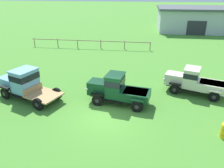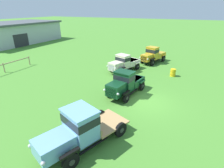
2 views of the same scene
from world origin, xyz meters
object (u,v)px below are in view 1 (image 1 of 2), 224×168
at_px(farm_shed, 206,19).
at_px(vintage_truck_second_in_line, 23,83).
at_px(vintage_truck_midrow_center, 117,89).
at_px(vintage_truck_far_side, 194,81).

height_order(farm_shed, vintage_truck_second_in_line, farm_shed).
distance_m(vintage_truck_second_in_line, vintage_truck_midrow_center, 7.02).
height_order(vintage_truck_second_in_line, vintage_truck_far_side, vintage_truck_second_in_line).
relative_size(vintage_truck_midrow_center, vintage_truck_far_side, 0.98).
height_order(farm_shed, vintage_truck_far_side, farm_shed).
bearing_deg(farm_shed, vintage_truck_midrow_center, -113.37).
distance_m(farm_shed, vintage_truck_second_in_line, 37.07).
height_order(vintage_truck_midrow_center, vintage_truck_far_side, vintage_truck_midrow_center).
distance_m(farm_shed, vintage_truck_far_side, 29.51).
relative_size(farm_shed, vintage_truck_far_side, 3.83).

